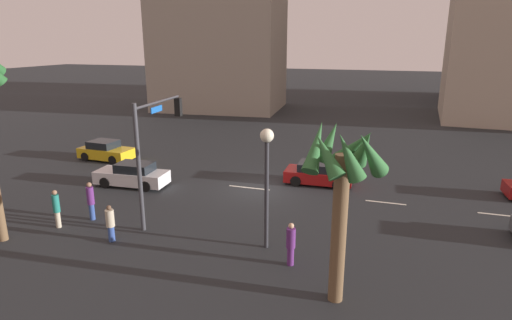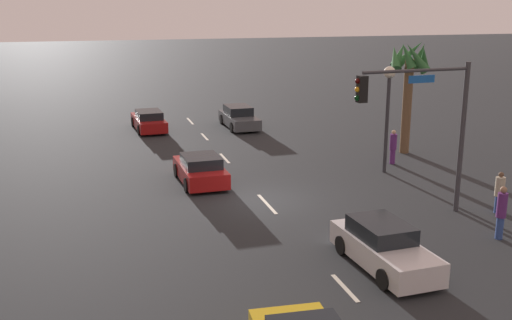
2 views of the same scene
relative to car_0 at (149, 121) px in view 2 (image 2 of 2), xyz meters
name	(u,v)px [view 2 (image 2 of 2)]	position (x,y,z in m)	size (l,w,h in m)	color
ground_plane	(263,200)	(15.73, 3.06, -0.61)	(220.00, 220.00, 0.00)	#232628
lane_stripe_0	(190,121)	(-2.27, 3.06, -0.60)	(2.43, 0.14, 0.01)	silver
lane_stripe_1	(205,137)	(2.94, 3.06, -0.60)	(2.02, 0.14, 0.01)	silver
lane_stripe_2	(225,158)	(8.46, 3.06, -0.60)	(2.13, 0.14, 0.01)	silver
lane_stripe_3	(267,204)	(16.28, 3.06, -0.60)	(2.55, 0.14, 0.01)	silver
lane_stripe_4	(345,288)	(24.17, 3.06, -0.60)	(1.82, 0.14, 0.01)	silver
car_0	(149,121)	(0.00, 0.00, 0.00)	(4.52, 2.00, 1.30)	maroon
car_1	(200,170)	(12.54, 1.00, 0.01)	(4.09, 2.03, 1.33)	maroon
car_3	(239,118)	(0.62, 5.83, 0.03)	(4.59, 1.92, 1.39)	#474C51
car_4	(384,247)	(23.12, 4.81, 0.05)	(4.43, 1.97, 1.43)	silver
traffic_signal	(427,114)	(19.18, 8.44, 3.40)	(0.56, 4.83, 5.89)	#38383D
streetlamp	(388,97)	(13.17, 9.97, 3.07)	(0.56, 0.56, 5.14)	#2D2D33
pedestrian_0	(499,192)	(19.77, 11.50, 0.26)	(0.48, 0.48, 1.67)	#2D478C
pedestrian_1	(393,146)	(11.85, 11.10, 0.32)	(0.48, 0.48, 1.77)	#59266B
pedestrian_3	(501,211)	(22.10, 9.82, 0.42)	(0.43, 0.43, 1.92)	#2D478C
palm_tree_0	(409,70)	(9.85, 12.89, 3.90)	(2.70, 2.53, 6.15)	brown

